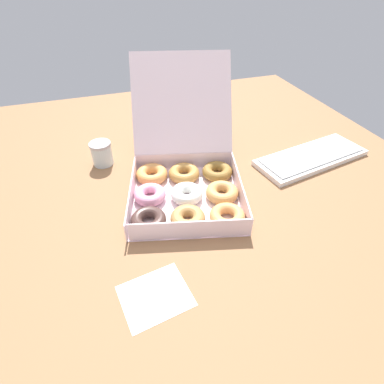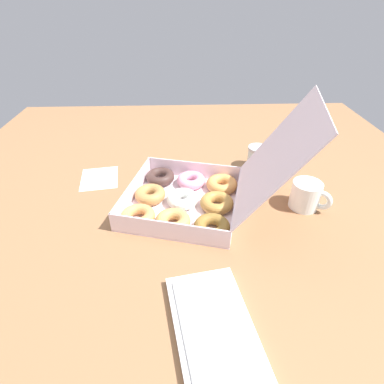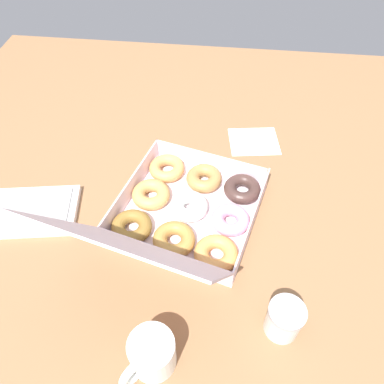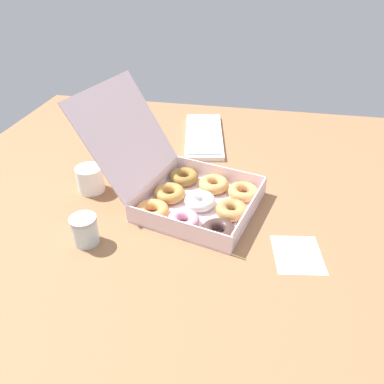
% 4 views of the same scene
% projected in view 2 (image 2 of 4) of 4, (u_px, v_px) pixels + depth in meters
% --- Properties ---
extents(ground_plane, '(1.80, 1.80, 0.02)m').
position_uv_depth(ground_plane, '(195.00, 199.00, 0.97)').
color(ground_plane, '#8F6341').
extents(donut_box, '(0.45, 0.57, 0.34)m').
position_uv_depth(donut_box, '(192.00, 195.00, 0.91)').
color(donut_box, white).
rests_on(donut_box, ground_plane).
extents(keyboard, '(0.44, 0.22, 0.02)m').
position_uv_depth(keyboard, '(226.00, 368.00, 0.53)').
color(keyboard, white).
rests_on(keyboard, ground_plane).
extents(coffee_mug, '(0.10, 0.11, 0.09)m').
position_uv_depth(coffee_mug, '(307.00, 195.00, 0.90)').
color(coffee_mug, white).
rests_on(coffee_mug, ground_plane).
extents(glass_jar, '(0.07, 0.07, 0.08)m').
position_uv_depth(glass_jar, '(257.00, 157.00, 1.10)').
color(glass_jar, silver).
rests_on(glass_jar, ground_plane).
extents(paper_napkin, '(0.16, 0.15, 0.00)m').
position_uv_depth(paper_napkin, '(99.00, 178.00, 1.06)').
color(paper_napkin, white).
rests_on(paper_napkin, ground_plane).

